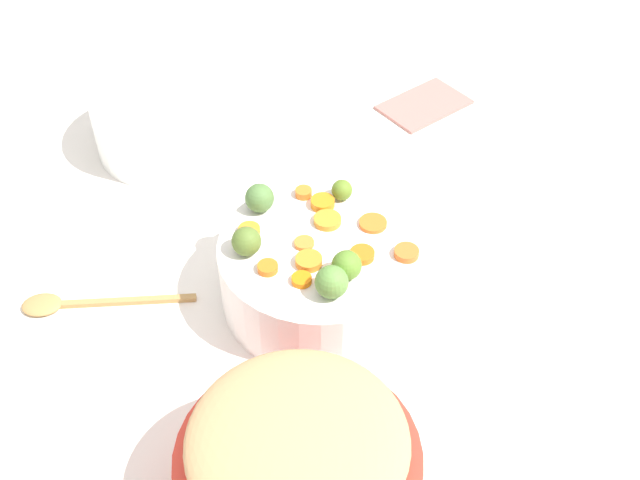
# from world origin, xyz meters

# --- Properties ---
(tabletop) EXTENTS (2.40, 2.40, 0.02)m
(tabletop) POSITION_xyz_m (0.00, 0.00, 0.01)
(tabletop) COLOR white
(tabletop) RESTS_ON ground
(serving_bowl_carrots) EXTENTS (0.28, 0.28, 0.11)m
(serving_bowl_carrots) POSITION_xyz_m (-0.02, -0.02, 0.07)
(serving_bowl_carrots) COLOR white
(serving_bowl_carrots) RESTS_ON tabletop
(stuffing_mound) EXTENTS (0.24, 0.24, 0.06)m
(stuffing_mound) POSITION_xyz_m (-0.26, -0.23, 0.16)
(stuffing_mound) COLOR tan
(stuffing_mound) RESTS_ON metal_pot
(carrot_slice_0) EXTENTS (0.03, 0.03, 0.01)m
(carrot_slice_0) POSITION_xyz_m (-0.08, -0.05, 0.13)
(carrot_slice_0) COLOR orange
(carrot_slice_0) RESTS_ON serving_bowl_carrots
(carrot_slice_1) EXTENTS (0.04, 0.04, 0.01)m
(carrot_slice_1) POSITION_xyz_m (-0.05, -0.03, 0.13)
(carrot_slice_1) COLOR orange
(carrot_slice_1) RESTS_ON serving_bowl_carrots
(carrot_slice_2) EXTENTS (0.04, 0.04, 0.01)m
(carrot_slice_2) POSITION_xyz_m (0.05, -0.11, 0.13)
(carrot_slice_2) COLOR orange
(carrot_slice_2) RESTS_ON serving_bowl_carrots
(carrot_slice_3) EXTENTS (0.05, 0.05, 0.01)m
(carrot_slice_3) POSITION_xyz_m (0.07, -0.04, 0.13)
(carrot_slice_3) COLOR orange
(carrot_slice_3) RESTS_ON serving_bowl_carrots
(carrot_slice_4) EXTENTS (0.04, 0.04, 0.01)m
(carrot_slice_4) POSITION_xyz_m (0.02, 0.01, 0.13)
(carrot_slice_4) COLOR orange
(carrot_slice_4) RESTS_ON serving_bowl_carrots
(carrot_slice_5) EXTENTS (0.04, 0.04, 0.01)m
(carrot_slice_5) POSITION_xyz_m (0.01, -0.07, 0.13)
(carrot_slice_5) COLOR orange
(carrot_slice_5) RESTS_ON serving_bowl_carrots
(carrot_slice_6) EXTENTS (0.04, 0.04, 0.01)m
(carrot_slice_6) POSITION_xyz_m (-0.03, -0.00, 0.13)
(carrot_slice_6) COLOR orange
(carrot_slice_6) RESTS_ON serving_bowl_carrots
(carrot_slice_7) EXTENTS (0.04, 0.04, 0.01)m
(carrot_slice_7) POSITION_xyz_m (0.05, 0.04, 0.13)
(carrot_slice_7) COLOR orange
(carrot_slice_7) RESTS_ON serving_bowl_carrots
(carrot_slice_8) EXTENTS (0.03, 0.03, 0.01)m
(carrot_slice_8) POSITION_xyz_m (-0.10, -0.00, 0.13)
(carrot_slice_8) COLOR orange
(carrot_slice_8) RESTS_ON serving_bowl_carrots
(carrot_slice_9) EXTENTS (0.03, 0.03, 0.01)m
(carrot_slice_9) POSITION_xyz_m (0.04, 0.07, 0.13)
(carrot_slice_9) COLOR orange
(carrot_slice_9) RESTS_ON serving_bowl_carrots
(carrot_slice_10) EXTENTS (0.03, 0.03, 0.01)m
(carrot_slice_10) POSITION_xyz_m (-0.07, 0.07, 0.13)
(carrot_slice_10) COLOR orange
(carrot_slice_10) RESTS_ON serving_bowl_carrots
(brussels_sprout_0) EXTENTS (0.03, 0.03, 0.03)m
(brussels_sprout_0) POSITION_xyz_m (0.08, 0.03, 0.14)
(brussels_sprout_0) COLOR olive
(brussels_sprout_0) RESTS_ON serving_bowl_carrots
(brussels_sprout_1) EXTENTS (0.04, 0.04, 0.04)m
(brussels_sprout_1) POSITION_xyz_m (-0.03, -0.08, 0.15)
(brussels_sprout_1) COLOR #57822A
(brussels_sprout_1) RESTS_ON serving_bowl_carrots
(brussels_sprout_2) EXTENTS (0.04, 0.04, 0.04)m
(brussels_sprout_2) POSITION_xyz_m (-0.02, 0.10, 0.15)
(brussels_sprout_2) COLOR #4F773B
(brussels_sprout_2) RESTS_ON serving_bowl_carrots
(brussels_sprout_3) EXTENTS (0.04, 0.04, 0.04)m
(brussels_sprout_3) POSITION_xyz_m (-0.09, 0.05, 0.15)
(brussels_sprout_3) COLOR #56712C
(brussels_sprout_3) RESTS_ON serving_bowl_carrots
(brussels_sprout_4) EXTENTS (0.04, 0.04, 0.04)m
(brussels_sprout_4) POSITION_xyz_m (-0.07, -0.09, 0.15)
(brussels_sprout_4) COLOR #59883B
(brussels_sprout_4) RESTS_ON serving_bowl_carrots
(wooden_spoon) EXTENTS (0.21, 0.19, 0.01)m
(wooden_spoon) POSITION_xyz_m (-0.28, 0.23, 0.03)
(wooden_spoon) COLOR #AE8349
(wooden_spoon) RESTS_ON tabletop
(casserole_dish) EXTENTS (0.25, 0.25, 0.11)m
(casserole_dish) POSITION_xyz_m (0.06, 0.44, 0.08)
(casserole_dish) COLOR white
(casserole_dish) RESTS_ON tabletop
(dish_towel) EXTENTS (0.18, 0.13, 0.01)m
(dish_towel) POSITION_xyz_m (0.47, 0.19, 0.02)
(dish_towel) COLOR #B07067
(dish_towel) RESTS_ON tabletop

